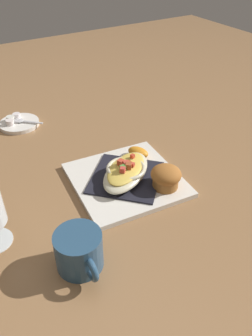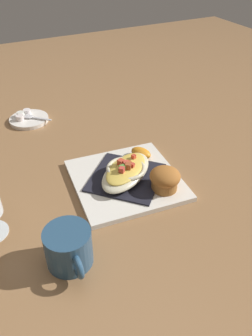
{
  "view_description": "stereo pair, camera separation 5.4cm",
  "coord_description": "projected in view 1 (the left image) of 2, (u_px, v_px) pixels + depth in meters",
  "views": [
    {
      "loc": [
        -0.34,
        -0.56,
        0.52
      ],
      "look_at": [
        0.0,
        0.0,
        0.04
      ],
      "focal_mm": 36.24,
      "sensor_mm": 36.0,
      "label": 1
    },
    {
      "loc": [
        -0.29,
        -0.58,
        0.52
      ],
      "look_at": [
        0.0,
        0.0,
        0.04
      ],
      "focal_mm": 36.24,
      "sensor_mm": 36.0,
      "label": 2
    }
  ],
  "objects": [
    {
      "name": "ground_plane",
      "position": [
        126.0,
        182.0,
        0.84
      ],
      "size": [
        2.6,
        2.6,
        0.0
      ],
      "primitive_type": "plane",
      "color": "olive"
    },
    {
      "name": "square_plate",
      "position": [
        126.0,
        180.0,
        0.83
      ],
      "size": [
        0.27,
        0.27,
        0.01
      ],
      "primitive_type": "cube",
      "rotation": [
        0.0,
        0.0,
        -0.09
      ],
      "color": "white",
      "rests_on": "ground_plane"
    },
    {
      "name": "folded_napkin",
      "position": [
        126.0,
        177.0,
        0.83
      ],
      "size": [
        0.23,
        0.23,
        0.0
      ],
      "primitive_type": "cube",
      "rotation": [
        0.0,
        0.0,
        0.79
      ],
      "color": "black",
      "rests_on": "square_plate"
    },
    {
      "name": "gratin_dish",
      "position": [
        126.0,
        170.0,
        0.81
      ],
      "size": [
        0.19,
        0.18,
        0.05
      ],
      "color": "beige",
      "rests_on": "folded_napkin"
    },
    {
      "name": "muffin",
      "position": [
        166.0,
        177.0,
        0.79
      ],
      "size": [
        0.07,
        0.07,
        0.05
      ],
      "color": "#9E622B",
      "rests_on": "square_plate"
    },
    {
      "name": "orange_garnish",
      "position": [
        138.0,
        153.0,
        0.9
      ],
      "size": [
        0.06,
        0.07,
        0.03
      ],
      "color": "#51265E",
      "rests_on": "square_plate"
    },
    {
      "name": "coffee_mug",
      "position": [
        79.0,
        253.0,
        0.62
      ],
      "size": [
        0.09,
        0.12,
        0.08
      ],
      "color": "#2A4E6E",
      "rests_on": "ground_plane"
    },
    {
      "name": "creamer_saucer",
      "position": [
        19.0,
        124.0,
        1.06
      ],
      "size": [
        0.12,
        0.12,
        0.01
      ],
      "primitive_type": "cylinder",
      "color": "white",
      "rests_on": "ground_plane"
    },
    {
      "name": "spoon",
      "position": [
        20.0,
        121.0,
        1.05
      ],
      "size": [
        0.08,
        0.08,
        0.01
      ],
      "color": "silver",
      "rests_on": "creamer_saucer"
    },
    {
      "name": "creamer_cup_0",
      "position": [
        17.0,
        116.0,
        1.07
      ],
      "size": [
        0.02,
        0.02,
        0.02
      ],
      "primitive_type": "cylinder",
      "color": "white",
      "rests_on": "creamer_saucer"
    },
    {
      "name": "creamer_cup_1",
      "position": [
        10.0,
        119.0,
        1.06
      ],
      "size": [
        0.02,
        0.02,
        0.02
      ],
      "primitive_type": "cylinder",
      "color": "white",
      "rests_on": "creamer_saucer"
    },
    {
      "name": "creamer_cup_2",
      "position": [
        10.0,
        122.0,
        1.04
      ],
      "size": [
        0.02,
        0.02,
        0.02
      ],
      "primitive_type": "cylinder",
      "color": "white",
      "rests_on": "creamer_saucer"
    }
  ]
}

